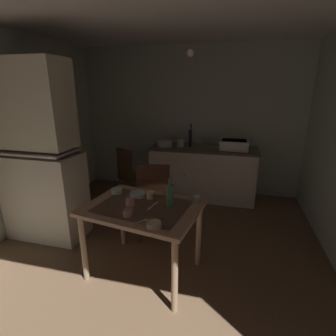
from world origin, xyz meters
The scene contains 24 objects.
ground_plane centered at (0.00, 0.00, 0.00)m, with size 4.82×4.82×0.00m, color brown.
wall_back centered at (0.00, 1.86, 1.25)m, with size 3.92×0.10×2.49m, color #B3C5AC.
wall_left centered at (-1.96, 0.00, 1.25)m, with size 0.10×3.72×2.49m, color beige.
ceiling_slab centered at (0.00, 0.00, 2.54)m, with size 3.92×3.72×0.10m, color silver.
hutch_cabinet centered at (-1.43, -0.19, 1.00)m, with size 0.92×0.50×2.13m.
counter_cabinet centered at (0.32, 1.49, 0.44)m, with size 1.75×0.64×0.87m.
sink_basin centered at (0.80, 1.49, 0.95)m, with size 0.44×0.34×0.15m.
hand_pump centered at (0.08, 1.53, 1.04)m, with size 0.05×0.27×0.39m.
mixing_bowl_counter centered at (-0.34, 1.44, 0.91)m, with size 0.25×0.25×0.09m, color white.
stoneware_crock centered at (-0.07, 1.48, 0.94)m, with size 0.13×0.13×0.13m, color beige.
dining_table centered at (-0.01, -0.58, 0.64)m, with size 1.18×0.95×0.74m.
chair_far_side centered at (-0.09, 0.04, 0.52)m, with size 0.46×0.46×1.00m.
chair_by_counter centered at (-0.76, 0.94, 0.49)m, with size 0.55×0.55×0.93m.
serving_bowl_wide centered at (-0.39, -0.35, 0.77)m, with size 0.11×0.11×0.05m, color #ADD1C1.
soup_bowl_small centered at (0.21, -0.92, 0.76)m, with size 0.12×0.12×0.04m, color beige.
sauce_dish centered at (-0.14, -0.36, 0.76)m, with size 0.16×0.16×0.04m, color #ADD1C1.
teacup_mint centered at (-0.14, -0.58, 0.79)m, with size 0.08×0.08×0.09m, color tan.
mug_dark centered at (-0.07, -0.79, 0.77)m, with size 0.08×0.08×0.06m, color tan.
teacup_cream centered at (0.00, -0.39, 0.78)m, with size 0.07×0.07×0.08m, color beige.
mug_tall centered at (0.47, -0.36, 0.78)m, with size 0.07×0.07×0.07m, color #ADD1C1.
glass_bottle centered at (0.24, -0.50, 0.86)m, with size 0.07×0.07×0.28m.
table_knife centered at (0.08, -0.54, 0.75)m, with size 0.18×0.02×0.01m, color silver.
teaspoon_near_bowl centered at (0.07, -0.86, 0.75)m, with size 0.12×0.02×0.01m, color beige.
pendant_bulb centered at (0.27, 0.25, 2.17)m, with size 0.08×0.08×0.08m, color #F9EFCC.
Camera 1 is at (0.77, -2.68, 1.83)m, focal length 27.51 mm.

